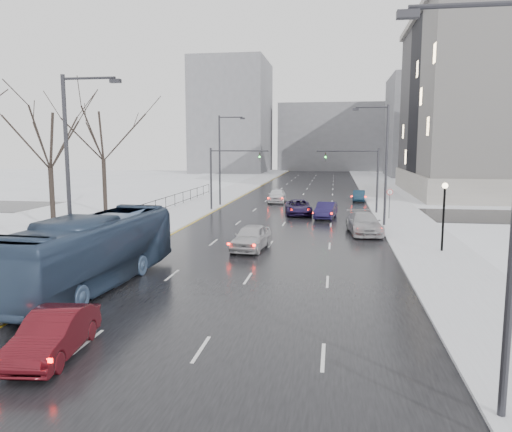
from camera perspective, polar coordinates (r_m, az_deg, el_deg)
The scene contains 27 objects.
road at distance 62.71m, azimuth 5.04°, elevation 1.87°, with size 16.00×150.00×0.04m, color black.
cross_road at distance 50.83m, azimuth 4.11°, elevation 0.45°, with size 130.00×10.00×0.04m, color black.
sidewalk_left at distance 64.27m, azimuth -4.34°, elevation 2.08°, with size 5.00×150.00×0.16m, color silver.
sidewalk_right at distance 62.87m, azimuth 14.64°, elevation 1.71°, with size 5.00×150.00×0.16m, color silver.
park_strip at distance 67.09m, azimuth -12.27°, elevation 2.16°, with size 14.00×150.00×0.12m, color white.
tree_park_d at distance 42.91m, azimuth -22.08°, elevation -1.56°, with size 8.75×8.75×12.50m, color black, non-canonical shape.
tree_park_e at distance 51.80m, azimuth -16.79°, elevation 0.25°, with size 9.45×9.45×13.50m, color black, non-canonical shape.
iron_fence at distance 36.99m, azimuth -18.95°, elevation -1.43°, with size 0.06×70.00×1.30m.
streetlight_r_near at distance 12.87m, azimuth 26.72°, elevation 2.35°, with size 2.95×0.25×10.00m.
streetlight_r_mid at distance 42.40m, azimuth 14.37°, elevation 6.31°, with size 2.95×0.25×10.00m.
streetlight_l_near at distance 25.46m, azimuth -20.29°, elevation 5.09°, with size 2.95×0.25×10.00m.
streetlight_l_far at distance 55.62m, azimuth -3.95°, elevation 6.89°, with size 2.95×0.25×10.00m.
lamppost_r_mid at distance 33.12m, azimuth 20.69°, elevation 0.99°, with size 0.36×0.36×4.28m.
mast_signal_right at distance 50.37m, azimuth 12.52°, elevation 4.88°, with size 6.10×0.33×6.50m.
mast_signal_left at distance 51.58m, azimuth -4.02°, elevation 5.12°, with size 6.10×0.33×6.50m.
no_uturn_sign at distance 46.68m, azimuth 15.04°, elevation 2.34°, with size 0.60×0.06×2.70m.
bldg_far_right at distance 119.67m, azimuth 20.72°, elevation 9.57°, with size 24.00×20.00×22.00m, color slate.
bldg_far_left at distance 130.09m, azimuth -2.73°, elevation 11.23°, with size 18.00×22.00×28.00m, color slate.
bldg_far_center at distance 142.22m, azimuth 8.98°, elevation 8.85°, with size 30.00×18.00×18.00m, color slate.
sedan_left_near at distance 17.54m, azimuth -22.11°, elevation -12.36°, with size 1.53×4.39×1.45m, color #450B12.
bus at distance 24.86m, azimuth -18.16°, elevation -3.84°, with size 2.89×12.35×3.44m, color #2E405A.
sedan_center_near at distance 32.26m, azimuth -0.54°, elevation -2.44°, with size 1.90×4.72×1.61m, color #B3B2B6.
sedan_right_near at distance 46.56m, azimuth 7.99°, elevation 0.65°, with size 1.60×4.58×1.51m, color #19143C.
sedan_right_cross at distance 48.79m, azimuth 4.87°, elevation 1.01°, with size 2.41×5.23×1.45m, color #1E133B.
sedan_right_far at distance 38.89m, azimuth 12.24°, elevation -0.81°, with size 2.27×5.59×1.62m, color #9C9CA0.
sedan_center_far at distance 59.16m, azimuth 2.42°, elevation 2.35°, with size 1.95×4.84×1.65m, color silver.
sedan_right_distant at distance 61.69m, azimuth 11.69°, elevation 2.27°, with size 1.40×4.01×1.32m, color #163044.
Camera 1 is at (4.24, -2.21, 6.70)m, focal length 35.00 mm.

